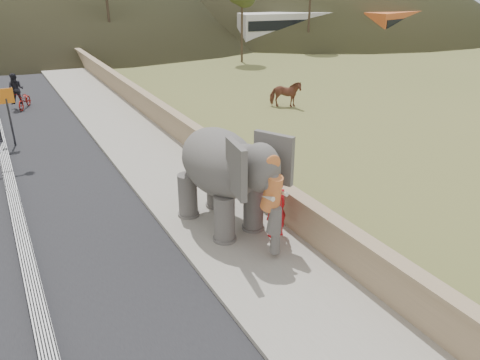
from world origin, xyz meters
The scene contains 13 objects.
ground centered at (0.00, 0.00, 0.00)m, with size 160.00×160.00×0.00m, color olive.
road centered at (-5.00, 10.00, 0.01)m, with size 7.00×120.00×0.03m, color black.
median centered at (-5.00, 10.00, 0.11)m, with size 0.35×120.00×0.22m, color black.
walkway centered at (0.00, 10.00, 0.07)m, with size 3.00×120.00×0.15m, color #9E9687.
parapet centered at (1.65, 10.00, 0.55)m, with size 0.30×120.00×1.10m, color tan.
signboard centered at (-4.50, 15.15, 1.64)m, with size 0.60×0.08×2.40m.
cow centered at (8.73, 15.00, 0.70)m, with size 0.76×1.66×1.40m, color brown.
distant_car centered at (20.77, 34.43, 0.72)m, with size 1.70×4.23×1.44m, color #A9A8AF.
bus_white centered at (22.30, 33.93, 1.55)m, with size 2.50×11.00×3.10m, color silver.
bus_orange centered at (33.68, 30.64, 1.55)m, with size 2.50×11.00×3.10m, color #D95E26.
elephant_and_man centered at (0.02, 5.08, 1.55)m, with size 2.58×4.16×2.82m.
motorcyclist centered at (-3.63, 21.27, 0.74)m, with size 1.39×1.78×1.87m.
trees centered at (-2.28, 28.54, 3.89)m, with size 36.13×41.97×8.50m.
Camera 1 is at (-5.02, -5.34, 6.56)m, focal length 35.00 mm.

